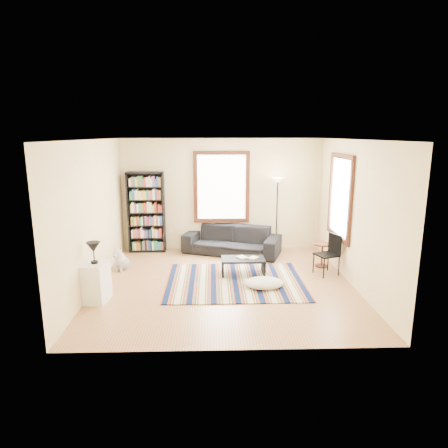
{
  "coord_description": "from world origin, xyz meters",
  "views": [
    {
      "loc": [
        -0.25,
        -7.45,
        2.9
      ],
      "look_at": [
        0.0,
        0.5,
        1.1
      ],
      "focal_mm": 32.0,
      "sensor_mm": 36.0,
      "label": 1
    }
  ],
  "objects_px": {
    "bookshelf": "(146,212)",
    "side_table": "(322,255)",
    "floor_cushion": "(264,283)",
    "folding_chair": "(327,255)",
    "sofa": "(232,240)",
    "coffee_table": "(243,266)",
    "white_cabinet": "(96,282)",
    "dog": "(122,259)",
    "floor_lamp": "(277,216)"
  },
  "relations": [
    {
      "from": "floor_cushion",
      "to": "side_table",
      "type": "distance_m",
      "value": 1.89
    },
    {
      "from": "white_cabinet",
      "to": "bookshelf",
      "type": "bearing_deg",
      "value": 89.47
    },
    {
      "from": "floor_cushion",
      "to": "floor_lamp",
      "type": "relative_size",
      "value": 0.41
    },
    {
      "from": "bookshelf",
      "to": "side_table",
      "type": "bearing_deg",
      "value": -18.29
    },
    {
      "from": "floor_cushion",
      "to": "white_cabinet",
      "type": "distance_m",
      "value": 3.11
    },
    {
      "from": "sofa",
      "to": "coffee_table",
      "type": "xyz_separation_m",
      "value": [
        0.16,
        -1.55,
        -0.16
      ]
    },
    {
      "from": "sofa",
      "to": "floor_cushion",
      "type": "height_order",
      "value": "sofa"
    },
    {
      "from": "bookshelf",
      "to": "side_table",
      "type": "distance_m",
      "value": 4.35
    },
    {
      "from": "coffee_table",
      "to": "floor_cushion",
      "type": "xyz_separation_m",
      "value": [
        0.35,
        -0.74,
        -0.09
      ]
    },
    {
      "from": "floor_lamp",
      "to": "white_cabinet",
      "type": "bearing_deg",
      "value": -141.47
    },
    {
      "from": "floor_cushion",
      "to": "folding_chair",
      "type": "bearing_deg",
      "value": 26.77
    },
    {
      "from": "folding_chair",
      "to": "white_cabinet",
      "type": "height_order",
      "value": "folding_chair"
    },
    {
      "from": "bookshelf",
      "to": "folding_chair",
      "type": "xyz_separation_m",
      "value": [
        4.02,
        -1.85,
        -0.57
      ]
    },
    {
      "from": "coffee_table",
      "to": "floor_lamp",
      "type": "distance_m",
      "value": 2.05
    },
    {
      "from": "bookshelf",
      "to": "white_cabinet",
      "type": "bearing_deg",
      "value": -97.86
    },
    {
      "from": "folding_chair",
      "to": "sofa",
      "type": "bearing_deg",
      "value": 119.17
    },
    {
      "from": "coffee_table",
      "to": "side_table",
      "type": "bearing_deg",
      "value": 14.65
    },
    {
      "from": "floor_cushion",
      "to": "side_table",
      "type": "bearing_deg",
      "value": 39.83
    },
    {
      "from": "floor_lamp",
      "to": "folding_chair",
      "type": "relative_size",
      "value": 2.16
    },
    {
      "from": "floor_lamp",
      "to": "side_table",
      "type": "distance_m",
      "value": 1.59
    },
    {
      "from": "bookshelf",
      "to": "floor_lamp",
      "type": "xyz_separation_m",
      "value": [
        3.23,
        -0.17,
        -0.07
      ]
    },
    {
      "from": "folding_chair",
      "to": "dog",
      "type": "xyz_separation_m",
      "value": [
        -4.36,
        0.44,
        -0.18
      ]
    },
    {
      "from": "coffee_table",
      "to": "white_cabinet",
      "type": "relative_size",
      "value": 1.29
    },
    {
      "from": "floor_lamp",
      "to": "folding_chair",
      "type": "bearing_deg",
      "value": -64.7
    },
    {
      "from": "bookshelf",
      "to": "white_cabinet",
      "type": "xyz_separation_m",
      "value": [
        -0.43,
        -3.08,
        -0.65
      ]
    },
    {
      "from": "dog",
      "to": "coffee_table",
      "type": "bearing_deg",
      "value": 8.42
    },
    {
      "from": "sofa",
      "to": "floor_lamp",
      "type": "height_order",
      "value": "floor_lamp"
    },
    {
      "from": "floor_lamp",
      "to": "side_table",
      "type": "height_order",
      "value": "floor_lamp"
    },
    {
      "from": "sofa",
      "to": "folding_chair",
      "type": "height_order",
      "value": "folding_chair"
    },
    {
      "from": "bookshelf",
      "to": "white_cabinet",
      "type": "relative_size",
      "value": 2.86
    },
    {
      "from": "coffee_table",
      "to": "floor_lamp",
      "type": "height_order",
      "value": "floor_lamp"
    },
    {
      "from": "sofa",
      "to": "folding_chair",
      "type": "xyz_separation_m",
      "value": [
        1.91,
        -1.58,
        0.09
      ]
    },
    {
      "from": "bookshelf",
      "to": "floor_lamp",
      "type": "bearing_deg",
      "value": -3.01
    },
    {
      "from": "sofa",
      "to": "white_cabinet",
      "type": "xyz_separation_m",
      "value": [
        -2.54,
        -2.81,
        0.01
      ]
    },
    {
      "from": "sofa",
      "to": "folding_chair",
      "type": "bearing_deg",
      "value": -19.38
    },
    {
      "from": "floor_cushion",
      "to": "floor_lamp",
      "type": "height_order",
      "value": "floor_lamp"
    },
    {
      "from": "floor_cushion",
      "to": "folding_chair",
      "type": "height_order",
      "value": "folding_chair"
    },
    {
      "from": "floor_cushion",
      "to": "floor_lamp",
      "type": "xyz_separation_m",
      "value": [
        0.6,
        2.38,
        0.84
      ]
    },
    {
      "from": "floor_lamp",
      "to": "white_cabinet",
      "type": "relative_size",
      "value": 2.66
    },
    {
      "from": "bookshelf",
      "to": "coffee_table",
      "type": "xyz_separation_m",
      "value": [
        2.28,
        -1.82,
        -0.82
      ]
    },
    {
      "from": "folding_chair",
      "to": "dog",
      "type": "distance_m",
      "value": 4.39
    },
    {
      "from": "bookshelf",
      "to": "dog",
      "type": "xyz_separation_m",
      "value": [
        -0.34,
        -1.41,
        -0.75
      ]
    },
    {
      "from": "sofa",
      "to": "side_table",
      "type": "relative_size",
      "value": 4.34
    },
    {
      "from": "sofa",
      "to": "white_cabinet",
      "type": "height_order",
      "value": "white_cabinet"
    },
    {
      "from": "side_table",
      "to": "white_cabinet",
      "type": "bearing_deg",
      "value": -158.92
    },
    {
      "from": "white_cabinet",
      "to": "dog",
      "type": "relative_size",
      "value": 1.4
    },
    {
      "from": "floor_lamp",
      "to": "coffee_table",
      "type": "bearing_deg",
      "value": -120.12
    },
    {
      "from": "coffee_table",
      "to": "white_cabinet",
      "type": "height_order",
      "value": "white_cabinet"
    },
    {
      "from": "side_table",
      "to": "dog",
      "type": "xyz_separation_m",
      "value": [
        -4.41,
        -0.06,
        -0.02
      ]
    },
    {
      "from": "folding_chair",
      "to": "dog",
      "type": "height_order",
      "value": "folding_chair"
    }
  ]
}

